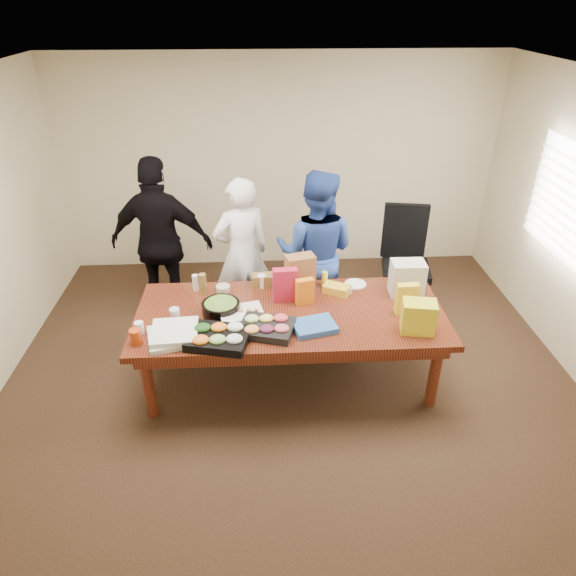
{
  "coord_description": "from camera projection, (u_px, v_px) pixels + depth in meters",
  "views": [
    {
      "loc": [
        -0.24,
        -3.9,
        3.28
      ],
      "look_at": [
        -0.02,
        0.1,
        0.95
      ],
      "focal_mm": 31.99,
      "sensor_mm": 36.0,
      "label": 1
    }
  ],
  "objects": [
    {
      "name": "floor",
      "position": [
        290.0,
        377.0,
        5.03
      ],
      "size": [
        5.5,
        5.0,
        0.02
      ],
      "primitive_type": "cube",
      "color": "#47301E",
      "rests_on": "ground"
    },
    {
      "name": "ceiling",
      "position": [
        291.0,
        82.0,
        3.67
      ],
      "size": [
        5.5,
        5.0,
        0.02
      ],
      "primitive_type": "cube",
      "color": "white",
      "rests_on": "wall_back"
    },
    {
      "name": "wall_back",
      "position": [
        279.0,
        166.0,
        6.51
      ],
      "size": [
        5.5,
        0.04,
        2.7
      ],
      "primitive_type": "cube",
      "color": "beige",
      "rests_on": "floor"
    },
    {
      "name": "wall_front",
      "position": [
        326.0,
        512.0,
        2.19
      ],
      "size": [
        5.5,
        0.04,
        2.7
      ],
      "primitive_type": "cube",
      "color": "beige",
      "rests_on": "floor"
    },
    {
      "name": "window_panel",
      "position": [
        569.0,
        204.0,
        4.92
      ],
      "size": [
        0.03,
        1.4,
        1.1
      ],
      "primitive_type": "cube",
      "color": "white",
      "rests_on": "wall_right"
    },
    {
      "name": "window_blinds",
      "position": [
        565.0,
        204.0,
        4.92
      ],
      "size": [
        0.04,
        1.36,
        1.0
      ],
      "primitive_type": "cube",
      "color": "beige",
      "rests_on": "wall_right"
    },
    {
      "name": "conference_table",
      "position": [
        290.0,
        346.0,
        4.84
      ],
      "size": [
        2.8,
        1.2,
        0.75
      ],
      "primitive_type": "cube",
      "color": "#4C1C0F",
      "rests_on": "floor"
    },
    {
      "name": "office_chair",
      "position": [
        407.0,
        266.0,
        5.78
      ],
      "size": [
        0.7,
        0.7,
        1.18
      ],
      "primitive_type": "cube",
      "rotation": [
        0.0,
        0.0,
        -0.18
      ],
      "color": "black",
      "rests_on": "floor"
    },
    {
      "name": "person_center",
      "position": [
        242.0,
        254.0,
        5.48
      ],
      "size": [
        0.71,
        0.59,
        1.68
      ],
      "primitive_type": "imported",
      "rotation": [
        0.0,
        0.0,
        3.49
      ],
      "color": "white",
      "rests_on": "floor"
    },
    {
      "name": "person_right",
      "position": [
        316.0,
        253.0,
        5.38
      ],
      "size": [
        1.02,
        0.89,
        1.78
      ],
      "primitive_type": "imported",
      "rotation": [
        0.0,
        0.0,
        2.86
      ],
      "color": "#264193",
      "rests_on": "floor"
    },
    {
      "name": "person_left",
      "position": [
        162.0,
        243.0,
        5.5
      ],
      "size": [
        1.15,
        0.6,
        1.87
      ],
      "primitive_type": "imported",
      "rotation": [
        0.0,
        0.0,
        3.01
      ],
      "color": "black",
      "rests_on": "floor"
    },
    {
      "name": "veggie_tray",
      "position": [
        219.0,
        338.0,
        4.24
      ],
      "size": [
        0.57,
        0.49,
        0.08
      ],
      "primitive_type": "cube",
      "rotation": [
        0.0,
        0.0,
        -0.23
      ],
      "color": "black",
      "rests_on": "conference_table"
    },
    {
      "name": "fruit_tray",
      "position": [
        267.0,
        328.0,
        4.38
      ],
      "size": [
        0.53,
        0.46,
        0.07
      ],
      "primitive_type": "cube",
      "rotation": [
        0.0,
        0.0,
        -0.28
      ],
      "color": "black",
      "rests_on": "conference_table"
    },
    {
      "name": "sheet_cake",
      "position": [
        241.0,
        315.0,
        4.56
      ],
      "size": [
        0.43,
        0.36,
        0.07
      ],
      "primitive_type": "cube",
      "rotation": [
        0.0,
        0.0,
        0.21
      ],
      "color": "white",
      "rests_on": "conference_table"
    },
    {
      "name": "salad_bowl",
      "position": [
        221.0,
        308.0,
        4.61
      ],
      "size": [
        0.35,
        0.35,
        0.11
      ],
      "primitive_type": "cylinder",
      "rotation": [
        0.0,
        0.0,
        0.02
      ],
      "color": "black",
      "rests_on": "conference_table"
    },
    {
      "name": "chip_bag_blue",
      "position": [
        314.0,
        326.0,
        4.41
      ],
      "size": [
        0.41,
        0.35,
        0.05
      ],
      "primitive_type": "cube",
      "rotation": [
        0.0,
        0.0,
        0.24
      ],
      "color": "#2F63B8",
      "rests_on": "conference_table"
    },
    {
      "name": "chip_bag_red",
      "position": [
        285.0,
        285.0,
        4.75
      ],
      "size": [
        0.23,
        0.11,
        0.33
      ],
      "primitive_type": "cube",
      "rotation": [
        0.0,
        0.0,
        0.07
      ],
      "color": "#BD1D39",
      "rests_on": "conference_table"
    },
    {
      "name": "chip_bag_yellow",
      "position": [
        407.0,
        299.0,
        4.58
      ],
      "size": [
        0.2,
        0.09,
        0.29
      ],
      "primitive_type": "cube",
      "rotation": [
        0.0,
        0.0,
        0.05
      ],
      "color": "yellow",
      "rests_on": "conference_table"
    },
    {
      "name": "chip_bag_orange",
      "position": [
        305.0,
        292.0,
        4.72
      ],
      "size": [
        0.18,
        0.12,
        0.26
      ],
      "primitive_type": "cube",
      "rotation": [
        0.0,
        0.0,
        0.28
      ],
      "color": "orange",
      "rests_on": "conference_table"
    },
    {
      "name": "mayo_jar",
      "position": [
        262.0,
        281.0,
        5.02
      ],
      "size": [
        0.1,
        0.1,
        0.13
      ],
      "primitive_type": "cylinder",
      "rotation": [
        0.0,
        0.0,
        0.23
      ],
      "color": "white",
      "rests_on": "conference_table"
    },
    {
      "name": "mustard_bottle",
      "position": [
        325.0,
        279.0,
        5.02
      ],
      "size": [
        0.07,
        0.07,
        0.16
      ],
      "primitive_type": "cylinder",
      "rotation": [
        0.0,
        0.0,
        0.25
      ],
      "color": "#FFFB2C",
      "rests_on": "conference_table"
    },
    {
      "name": "dressing_bottle",
      "position": [
        203.0,
        284.0,
        4.88
      ],
      "size": [
        0.07,
        0.07,
        0.22
      ],
      "primitive_type": "cylinder",
      "rotation": [
        0.0,
        0.0,
        -0.06
      ],
      "color": "brown",
      "rests_on": "conference_table"
    },
    {
      "name": "ranch_bottle",
      "position": [
        195.0,
        283.0,
        4.95
      ],
      "size": [
        0.06,
        0.06,
        0.17
      ],
      "primitive_type": "cylinder",
      "rotation": [
        0.0,
        0.0,
        0.13
      ],
      "color": "silver",
      "rests_on": "conference_table"
    },
    {
      "name": "banana_bunch",
      "position": [
        337.0,
        289.0,
        4.93
      ],
      "size": [
        0.29,
        0.24,
        0.08
      ],
      "primitive_type": "cube",
      "rotation": [
        0.0,
        0.0,
        -0.49
      ],
      "color": "gold",
      "rests_on": "conference_table"
    },
    {
      "name": "bread_loaf",
      "position": [
        267.0,
        280.0,
        5.05
      ],
      "size": [
        0.3,
        0.14,
        0.12
      ],
      "primitive_type": "cube",
      "rotation": [
        0.0,
        0.0,
        0.05
      ],
      "color": "brown",
      "rests_on": "conference_table"
    },
    {
      "name": "kraft_bag",
      "position": [
        300.0,
        273.0,
        4.93
      ],
      "size": [
        0.31,
        0.22,
        0.36
      ],
      "primitive_type": "cube",
      "rotation": [
        0.0,
        0.0,
        0.27
      ],
      "color": "brown",
      "rests_on": "conference_table"
    },
    {
      "name": "red_cup",
      "position": [
        136.0,
        337.0,
        4.22
      ],
      "size": [
        0.1,
        0.1,
        0.13
      ],
      "primitive_type": "cylinder",
      "rotation": [
        0.0,
        0.0,
        -0.0
      ],
      "color": "#B1390E",
      "rests_on": "conference_table"
    },
    {
      "name": "clear_cup_a",
      "position": [
        139.0,
        328.0,
        4.34
      ],
      "size": [
        0.09,
        0.09,
        0.11
      ],
      "primitive_type": "cylinder",
      "rotation": [
        0.0,
        0.0,
        0.13
      ],
      "color": "white",
      "rests_on": "conference_table"
    },
    {
      "name": "clear_cup_b",
      "position": [
        175.0,
        315.0,
        4.51
      ],
      "size": [
        0.11,
        0.11,
        0.12
      ],
      "primitive_type": "cylinder",
      "rotation": [
        0.0,
        0.0,
        0.23
      ],
      "color": "silver",
      "rests_on": "conference_table"
    },
    {
      "name": "pizza_box_lower",
      "position": [
        172.0,
        337.0,
        4.29
      ],
      "size": [
        0.46,
        0.46,
        0.04
      ],
      "primitive_type": "cube",
      "rotation": [
        0.0,
        0.0,
        0.24
      ],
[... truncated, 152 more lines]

